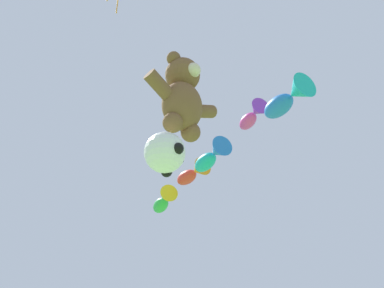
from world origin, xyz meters
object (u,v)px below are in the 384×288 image
(fish_kite_crimson, at_px, (192,173))
(fish_kite_emerald, at_px, (164,201))
(teddy_bear_kite, at_px, (183,96))
(soccer_ball_kite, at_px, (165,153))
(fish_kite_magenta, at_px, (252,116))
(fish_kite_cobalt, at_px, (288,99))
(fish_kite_teal, at_px, (211,157))

(fish_kite_crimson, bearing_deg, fish_kite_emerald, 78.57)
(teddy_bear_kite, distance_m, soccer_ball_kite, 1.85)
(fish_kite_magenta, distance_m, fish_kite_emerald, 7.35)
(fish_kite_cobalt, height_order, fish_kite_teal, fish_kite_teal)
(soccer_ball_kite, bearing_deg, fish_kite_cobalt, -10.11)
(teddy_bear_kite, bearing_deg, fish_kite_cobalt, -13.92)
(fish_kite_teal, bearing_deg, fish_kite_cobalt, -111.95)
(fish_kite_magenta, relative_size, fish_kite_teal, 0.70)
(teddy_bear_kite, height_order, fish_kite_crimson, fish_kite_crimson)
(soccer_ball_kite, height_order, fish_kite_cobalt, fish_kite_cobalt)
(fish_kite_teal, xyz_separation_m, fish_kite_emerald, (1.79, 4.64, 0.11))
(teddy_bear_kite, distance_m, fish_kite_crimson, 9.08)
(soccer_ball_kite, distance_m, fish_kite_emerald, 11.86)
(fish_kite_crimson, bearing_deg, teddy_bear_kite, -136.98)
(fish_kite_cobalt, xyz_separation_m, fish_kite_crimson, (3.13, 6.79, 1.16))
(teddy_bear_kite, bearing_deg, soccer_ball_kite, -167.62)
(teddy_bear_kite, relative_size, fish_kite_magenta, 1.41)
(teddy_bear_kite, bearing_deg, fish_kite_teal, 35.96)
(soccer_ball_kite, xyz_separation_m, fish_kite_teal, (5.67, 3.82, 3.58))
(teddy_bear_kite, xyz_separation_m, fish_kite_cobalt, (3.28, -0.81, 1.22))
(fish_kite_magenta, xyz_separation_m, fish_kite_teal, (0.48, 2.34, -0.50))
(fish_kite_teal, distance_m, fish_kite_emerald, 4.97)
(soccer_ball_kite, height_order, fish_kite_teal, fish_kite_teal)
(fish_kite_cobalt, bearing_deg, soccer_ball_kite, 169.89)
(fish_kite_magenta, bearing_deg, soccer_ball_kite, -164.10)
(teddy_bear_kite, distance_m, fish_kite_magenta, 5.34)
(fish_kite_crimson, relative_size, fish_kite_emerald, 0.86)
(fish_kite_cobalt, distance_m, fish_kite_emerald, 9.86)
(teddy_bear_kite, relative_size, fish_kite_teal, 0.98)
(soccer_ball_kite, xyz_separation_m, fish_kite_cobalt, (3.85, -0.69, 2.98))
(soccer_ball_kite, distance_m, fish_kite_teal, 7.71)
(fish_kite_teal, relative_size, fish_kite_emerald, 0.94)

